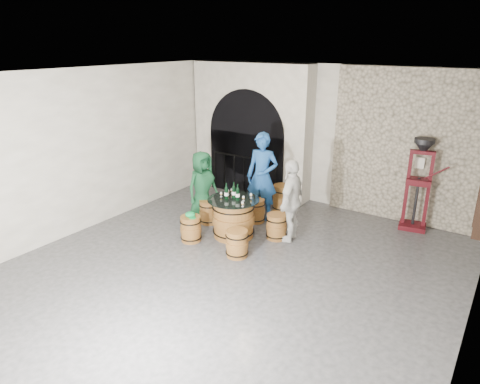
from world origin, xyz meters
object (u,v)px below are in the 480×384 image
Objects in this scene: person_blue at (262,177)px; wine_bottle_left at (226,192)px; barrel_stool_near_right at (237,243)px; barrel_stool_far at (255,211)px; wine_bottle_center at (238,194)px; person_white at (291,201)px; barrel_stool_near_left at (191,229)px; corking_press at (419,178)px; person_green at (202,186)px; barrel_stool_right at (277,227)px; side_barrel at (282,198)px; wine_bottle_right at (234,192)px; barrel_stool_left at (209,212)px; barrel_table at (233,218)px.

person_blue is 1.17m from wine_bottle_left.
person_blue is at bearing 107.33° from barrel_stool_near_right.
wine_bottle_center is at bearing -82.55° from barrel_stool_far.
person_white reaches higher than wine_bottle_left.
barrel_stool_near_right is 0.31× the size of person_white.
corking_press is (3.43, 2.99, 0.85)m from barrel_stool_near_left.
barrel_stool_right is at bearing -75.36° from person_green.
person_blue is at bearing -106.54° from side_barrel.
barrel_stool_near_left is 2.46m from side_barrel.
barrel_stool_right is (0.78, -0.47, 0.00)m from barrel_stool_far.
wine_bottle_right is at bearing 156.35° from wine_bottle_center.
barrel_stool_near_right is at bearing -109.67° from person_green.
barrel_stool_right is 0.83× the size of side_barrel.
wine_bottle_left is (-0.11, -0.90, 0.66)m from barrel_stool_far.
barrel_stool_left is 1.57m from barrel_stool_right.
barrel_stool_right is 1.08m from wine_bottle_right.
person_white is (1.81, 0.25, 0.55)m from barrel_stool_left.
barrel_table is 2.00× the size of barrel_stool_left.
person_blue is at bearing 91.12° from barrel_table.
barrel_stool_right is 1.66m from barrel_stool_near_left.
barrel_stool_far is at bearing -161.20° from corking_press.
wine_bottle_center is 1.00× the size of wine_bottle_right.
barrel_stool_near_right is 1.00× the size of barrel_stool_near_left.
person_white is (1.56, 1.13, 0.55)m from barrel_stool_near_left.
barrel_stool_far is at bearing 97.45° from wine_bottle_center.
barrel_table is at bearing -63.02° from wine_bottle_right.
barrel_stool_far is 0.31× the size of person_white.
wine_bottle_left is at bearing -99.96° from person_green.
person_white is (1.00, 0.49, 0.42)m from barrel_table.
barrel_stool_left is 1.00m from wine_bottle_left.
side_barrel is at bearing 72.99° from barrel_stool_near_left.
barrel_stool_near_right is at bearing -70.02° from barrel_stool_far.
barrel_table is at bearing 48.49° from barrel_stool_near_left.
barrel_stool_near_right is 0.27× the size of person_blue.
barrel_stool_right is 1.01m from wine_bottle_center.
barrel_stool_right is 0.62m from person_white.
barrel_stool_near_left is 0.31× the size of person_white.
wine_bottle_left is 1.00× the size of wine_bottle_right.
wine_bottle_left is 1.90m from side_barrel.
barrel_table is 0.63× the size of person_white.
person_green is at bearing -91.03° from person_white.
person_green is at bearing -150.67° from person_blue.
wine_bottle_center is at bearing -92.87° from person_green.
barrel_stool_left and barrel_stool_near_left have the same top height.
side_barrel is (0.72, 2.36, 0.05)m from barrel_stool_near_left.
wine_bottle_left reaches higher than barrel_stool_far.
person_green is (-0.20, 0.06, 0.51)m from barrel_stool_left.
barrel_stool_left is at bearing -88.54° from person_white.
person_blue is at bearing -127.51° from person_white.
barrel_stool_far is (0.79, 0.60, 0.00)m from barrel_stool_left.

